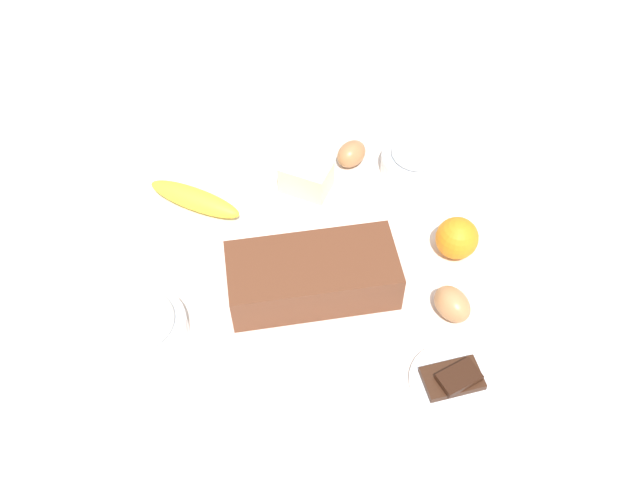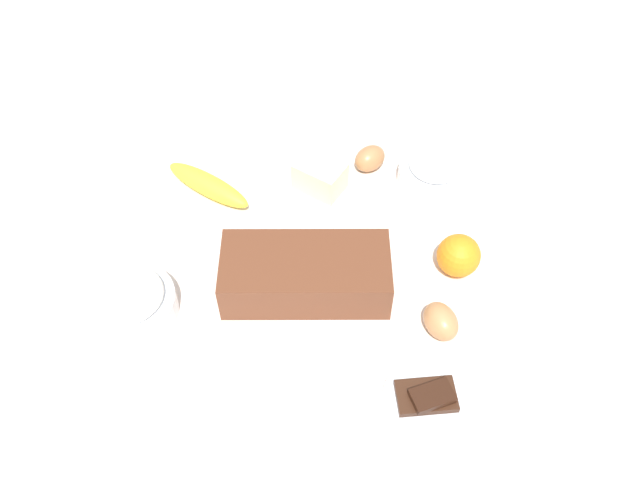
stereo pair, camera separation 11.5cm
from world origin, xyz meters
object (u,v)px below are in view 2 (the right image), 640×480
object	(u,v)px
sugar_bowl	(434,171)
banana	(208,185)
flour_bowl	(131,301)
butter_block	(320,176)
egg_near_butter	(441,321)
orange_fruit	(459,256)
egg_beside_bowl	(370,158)
chocolate_plate	(426,398)
loaf_pan	(306,273)

from	to	relation	value
sugar_bowl	banana	bearing A→B (deg)	-165.21
flour_bowl	butter_block	bearing A→B (deg)	54.36
egg_near_butter	butter_block	bearing A→B (deg)	132.81
banana	butter_block	world-z (taller)	butter_block
orange_fruit	egg_beside_bowl	size ratio (longest dim) A/B	1.15
chocolate_plate	banana	bearing A→B (deg)	142.38
egg_near_butter	banana	bearing A→B (deg)	154.60
flour_bowl	banana	size ratio (longest dim) A/B	0.77
egg_near_butter	egg_beside_bowl	size ratio (longest dim) A/B	1.06
sugar_bowl	egg_beside_bowl	xyz separation A→B (m)	(-0.13, 0.02, -0.01)
flour_bowl	egg_near_butter	size ratio (longest dim) A/B	2.10
loaf_pan	butter_block	world-z (taller)	loaf_pan
loaf_pan	sugar_bowl	distance (m)	0.35
loaf_pan	flour_bowl	bearing A→B (deg)	-170.07
loaf_pan	sugar_bowl	xyz separation A→B (m)	(0.19, 0.29, -0.01)
flour_bowl	orange_fruit	distance (m)	0.55
orange_fruit	egg_near_butter	world-z (taller)	orange_fruit
loaf_pan	orange_fruit	world-z (taller)	loaf_pan
egg_beside_bowl	flour_bowl	bearing A→B (deg)	-128.58
flour_bowl	chocolate_plate	size ratio (longest dim) A/B	1.13
orange_fruit	butter_block	xyz separation A→B (m)	(-0.27, 0.14, -0.01)
sugar_bowl	chocolate_plate	xyz separation A→B (m)	(0.03, -0.46, -0.02)
egg_near_butter	chocolate_plate	distance (m)	0.13
loaf_pan	egg_near_butter	distance (m)	0.23
sugar_bowl	butter_block	xyz separation A→B (m)	(-0.21, -0.05, -0.00)
sugar_bowl	chocolate_plate	bearing A→B (deg)	-85.77
butter_block	sugar_bowl	bearing A→B (deg)	14.54
banana	egg_near_butter	distance (m)	0.51
orange_fruit	egg_near_butter	xyz separation A→B (m)	(-0.02, -0.13, -0.01)
chocolate_plate	egg_beside_bowl	bearing A→B (deg)	108.63
flour_bowl	egg_beside_bowl	world-z (taller)	flour_bowl
banana	egg_beside_bowl	distance (m)	0.32
banana	egg_beside_bowl	size ratio (longest dim) A/B	2.89
sugar_bowl	flour_bowl	bearing A→B (deg)	-139.01
loaf_pan	egg_near_butter	size ratio (longest dim) A/B	4.30
banana	sugar_bowl	bearing A→B (deg)	14.79
butter_block	egg_beside_bowl	size ratio (longest dim) A/B	1.37
sugar_bowl	egg_beside_bowl	size ratio (longest dim) A/B	2.08
banana	flour_bowl	bearing A→B (deg)	-97.77
banana	egg_beside_bowl	world-z (taller)	egg_beside_bowl
banana	egg_near_butter	size ratio (longest dim) A/B	2.72
sugar_bowl	orange_fruit	bearing A→B (deg)	-73.32
egg_near_butter	egg_beside_bowl	bearing A→B (deg)	116.00
egg_beside_bowl	chocolate_plate	xyz separation A→B (m)	(0.16, -0.48, -0.01)
sugar_bowl	butter_block	world-z (taller)	sugar_bowl
loaf_pan	banana	world-z (taller)	loaf_pan
banana	chocolate_plate	size ratio (longest dim) A/B	1.46
chocolate_plate	sugar_bowl	bearing A→B (deg)	94.23
orange_fruit	chocolate_plate	bearing A→B (deg)	-95.66
orange_fruit	chocolate_plate	distance (m)	0.26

